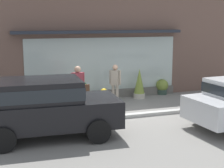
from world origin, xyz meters
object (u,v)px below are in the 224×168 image
pedestrian_passerby (115,81)px  potted_plant_window_left (139,84)px  pedestrian_with_handbag (79,86)px  parked_car_black (46,105)px  potted_plant_doorstep (82,91)px  fire_hydrant (104,101)px  potted_plant_corner_tall (162,86)px

pedestrian_passerby → potted_plant_window_left: (1.39, 0.79, -0.33)m
pedestrian_with_handbag → parked_car_black: (-1.49, -2.22, -0.06)m
pedestrian_with_handbag → pedestrian_passerby: (1.67, 0.77, -0.07)m
pedestrian_passerby → parked_car_black: parked_car_black is taller
pedestrian_with_handbag → potted_plant_doorstep: (0.51, 1.63, -0.56)m
pedestrian_with_handbag → parked_car_black: pedestrian_with_handbag is taller
parked_car_black → fire_hydrant: bearing=42.8°
fire_hydrant → pedestrian_with_handbag: pedestrian_with_handbag is taller
pedestrian_passerby → fire_hydrant: bearing=-88.6°
pedestrian_passerby → potted_plant_doorstep: 1.52m
potted_plant_doorstep → potted_plant_corner_tall: bearing=4.7°
fire_hydrant → potted_plant_corner_tall: 4.13m
pedestrian_passerby → potted_plant_doorstep: bearing=-177.3°
potted_plant_corner_tall → potted_plant_doorstep: (-3.85, -0.32, 0.10)m
parked_car_black → potted_plant_doorstep: bearing=65.5°
potted_plant_window_left → potted_plant_corner_tall: 1.38m
pedestrian_with_handbag → potted_plant_doorstep: bearing=67.7°
potted_plant_doorstep → potted_plant_window_left: bearing=-1.5°
fire_hydrant → parked_car_black: bearing=-140.1°
parked_car_black → pedestrian_with_handbag: bearing=59.2°
pedestrian_passerby → potted_plant_corner_tall: bearing=62.9°
fire_hydrant → potted_plant_doorstep: (-0.36, 1.89, 0.00)m
pedestrian_with_handbag → potted_plant_doorstep: 1.80m
fire_hydrant → potted_plant_window_left: potted_plant_window_left is taller
fire_hydrant → pedestrian_with_handbag: size_ratio=0.53×
pedestrian_passerby → potted_plant_window_left: size_ratio=1.26×
pedestrian_with_handbag → pedestrian_passerby: 1.84m
fire_hydrant → potted_plant_corner_tall: bearing=32.3°
pedestrian_passerby → potted_plant_corner_tall: (2.69, 1.18, -0.59)m
parked_car_black → potted_plant_window_left: parked_car_black is taller
potted_plant_doorstep → parked_car_black: bearing=-117.4°
pedestrian_passerby → potted_plant_window_left: bearing=69.0°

